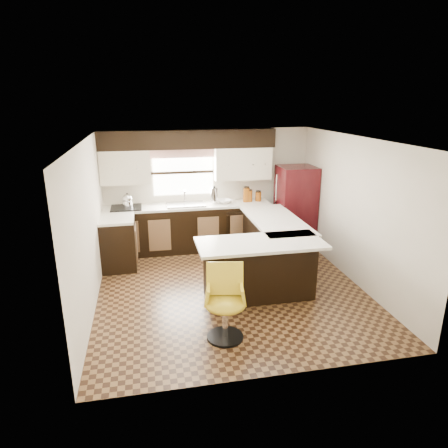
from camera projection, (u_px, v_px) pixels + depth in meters
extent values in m
plane|color=#49301A|center=(230.00, 288.00, 6.53)|extent=(4.40, 4.40, 0.00)
plane|color=silver|center=(231.00, 139.00, 5.80)|extent=(4.40, 4.40, 0.00)
plane|color=beige|center=(208.00, 188.00, 8.22)|extent=(4.40, 0.00, 4.40)
plane|color=beige|center=(276.00, 279.00, 4.11)|extent=(4.40, 0.00, 4.40)
plane|color=beige|center=(89.00, 227.00, 5.77)|extent=(0.00, 4.40, 4.40)
plane|color=beige|center=(355.00, 211.00, 6.56)|extent=(0.00, 4.40, 4.40)
cube|color=black|center=(189.00, 228.00, 8.08)|extent=(3.30, 0.60, 0.90)
cube|color=black|center=(119.00, 244.00, 7.22)|extent=(0.60, 0.70, 0.90)
cube|color=silver|center=(188.00, 206.00, 7.94)|extent=(3.30, 0.60, 0.04)
cube|color=silver|center=(117.00, 219.00, 7.08)|extent=(0.60, 0.70, 0.04)
cube|color=black|center=(188.00, 139.00, 7.67)|extent=(3.40, 0.35, 0.36)
cube|color=beige|center=(125.00, 167.00, 7.59)|extent=(0.94, 0.35, 0.64)
cube|color=beige|center=(242.00, 163.00, 8.03)|extent=(1.14, 0.35, 0.64)
cube|color=white|center=(183.00, 172.00, 8.00)|extent=(1.20, 0.02, 0.90)
cube|color=#D19B93|center=(183.00, 153.00, 7.84)|extent=(1.30, 0.06, 0.18)
cube|color=#B2B2B7|center=(186.00, 204.00, 7.90)|extent=(0.75, 0.45, 0.03)
cube|color=black|center=(240.00, 231.00, 8.01)|extent=(0.58, 0.03, 0.78)
cube|color=black|center=(126.00, 208.00, 7.68)|extent=(0.58, 0.50, 0.02)
cube|color=black|center=(272.00, 246.00, 7.14)|extent=(0.60, 1.95, 0.90)
cube|color=black|center=(259.00, 270.00, 6.13)|extent=(1.65, 0.60, 0.90)
cube|color=silver|center=(276.00, 220.00, 7.01)|extent=(0.84, 1.95, 0.04)
cube|color=silver|center=(260.00, 243.00, 5.90)|extent=(1.89, 0.84, 0.04)
cube|color=#37090D|center=(295.00, 207.00, 8.16)|extent=(0.72, 0.69, 1.68)
cylinder|color=silver|center=(214.00, 196.00, 7.98)|extent=(0.14, 0.14, 0.32)
imported|color=white|center=(224.00, 201.00, 8.06)|extent=(0.37, 0.37, 0.07)
cylinder|color=#81400C|center=(246.00, 195.00, 8.13)|extent=(0.13, 0.13, 0.29)
cylinder|color=#81400C|center=(249.00, 196.00, 8.15)|extent=(0.13, 0.13, 0.23)
cylinder|color=#81400C|center=(258.00, 197.00, 8.19)|extent=(0.12, 0.12, 0.19)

